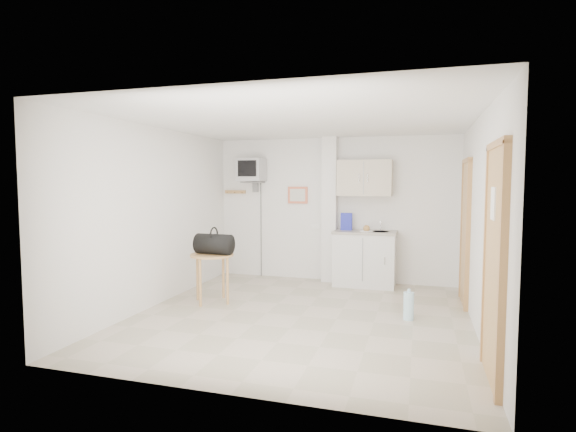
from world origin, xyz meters
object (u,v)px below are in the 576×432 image
(crt_television, at_px, (252,171))
(round_table, at_px, (212,261))
(water_bottle, at_px, (409,306))
(duffel_bag, at_px, (214,244))

(crt_television, xyz_separation_m, round_table, (0.05, -1.72, -1.33))
(crt_television, bearing_deg, water_bottle, -32.57)
(round_table, bearing_deg, crt_television, 91.56)
(crt_television, relative_size, water_bottle, 5.47)
(water_bottle, bearing_deg, duffel_bag, 178.79)
(crt_television, height_order, water_bottle, crt_television)
(round_table, distance_m, duffel_bag, 0.25)
(round_table, bearing_deg, duffel_bag, -6.45)
(round_table, relative_size, duffel_bag, 1.29)
(round_table, xyz_separation_m, water_bottle, (2.74, -0.06, -0.43))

